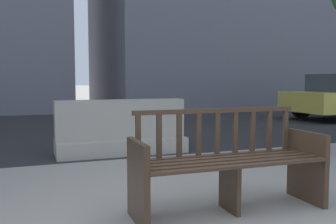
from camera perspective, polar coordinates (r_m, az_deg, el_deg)
name	(u,v)px	position (r m, az deg, el deg)	size (l,w,h in m)	color
street_asphalt	(71,119)	(11.35, -14.59, -1.11)	(120.00, 12.00, 0.01)	#28282B
street_bench	(228,166)	(3.32, 9.18, -8.07)	(1.70, 0.56, 0.88)	#473323
jersey_barrier_centre	(121,132)	(5.90, -7.13, -2.99)	(2.00, 0.69, 0.84)	#9E998E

